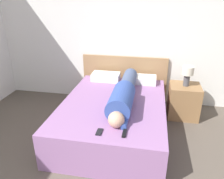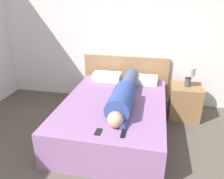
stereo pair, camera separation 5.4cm
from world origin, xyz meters
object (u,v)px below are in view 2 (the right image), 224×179
bed (114,116)px  tv_remote (123,133)px  table_lamp (189,74)px  person_lying (124,94)px  cell_phone (98,132)px  nightstand (185,102)px  pillow_second (144,80)px  pillow_near_headboard (107,77)px

bed → tv_remote: 0.86m
table_lamp → person_lying: bearing=-144.1°
person_lying → tv_remote: 0.78m
person_lying → bed: bearing=175.9°
table_lamp → person_lying: (-0.92, -0.67, -0.14)m
person_lying → tv_remote: (0.11, -0.76, -0.12)m
tv_remote → cell_phone: size_ratio=1.15×
table_lamp → bed: bearing=-148.4°
person_lying → cell_phone: size_ratio=12.43×
nightstand → pillow_second: (-0.71, 0.16, 0.27)m
person_lying → pillow_near_headboard: 0.94m
pillow_near_headboard → person_lying: bearing=-61.9°
bed → nightstand: size_ratio=3.59×
pillow_second → tv_remote: size_ratio=3.11×
table_lamp → pillow_near_headboard: table_lamp is taller
pillow_second → tv_remote: (-0.10, -1.59, -0.05)m
cell_phone → table_lamp: bearing=53.2°
nightstand → tv_remote: (-0.81, -1.43, 0.23)m
person_lying → table_lamp: bearing=35.9°
pillow_second → table_lamp: bearing=-12.8°
table_lamp → cell_phone: (-1.09, -1.45, -0.27)m
tv_remote → bed: bearing=108.4°
person_lying → pillow_near_headboard: bearing=118.1°
table_lamp → pillow_second: table_lamp is taller
pillow_near_headboard → tv_remote: (0.56, -1.59, -0.05)m
person_lying → pillow_second: size_ratio=3.46×
table_lamp → person_lying: table_lamp is taller
person_lying → nightstand: bearing=35.9°
bed → person_lying: 0.41m
nightstand → pillow_second: pillow_second is taller
pillow_near_headboard → cell_phone: (0.28, -1.61, -0.06)m
bed → tv_remote: bearing=-71.6°
nightstand → tv_remote: nightstand is taller
pillow_second → person_lying: bearing=-104.4°
pillow_second → cell_phone: bearing=-103.2°
pillow_near_headboard → pillow_second: 0.65m
bed → pillow_near_headboard: 0.92m
pillow_second → cell_phone: pillow_second is taller
tv_remote → cell_phone: tv_remote is taller
cell_phone → tv_remote: bearing=4.3°
nightstand → table_lamp: table_lamp is taller
nightstand → person_lying: person_lying is taller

